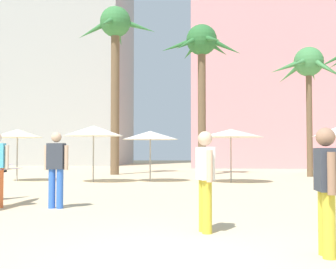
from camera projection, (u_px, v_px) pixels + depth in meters
The scene contains 12 objects.
ground at pixel (172, 257), 5.49m from camera, with size 120.00×120.00×0.00m, color beige.
hotel_pink at pixel (305, 65), 38.13m from camera, with size 19.76×9.54×17.88m, color pink.
palm_tree_far_left at pixel (308, 69), 23.23m from camera, with size 4.21×3.96×6.91m.
palm_tree_left at pixel (115, 41), 25.43m from camera, with size 4.72×4.66×9.82m.
palm_tree_center at pixel (202, 53), 24.75m from camera, with size 4.67×4.39×8.57m.
cafe_umbrella_0 at pixel (150, 135), 19.32m from camera, with size 2.50×2.50×2.24m.
cafe_umbrella_3 at pixel (231, 133), 18.65m from camera, with size 2.79×2.79×2.29m.
cafe_umbrella_4 at pixel (94, 131), 18.90m from camera, with size 2.57×2.57×2.46m.
cafe_umbrella_5 at pixel (17, 133), 19.58m from camera, with size 2.21×2.21×2.34m.
person_mid_left at pixel (205, 177), 7.16m from camera, with size 0.33×0.60×1.66m.
person_mid_right at pixel (56, 166), 10.20m from camera, with size 0.61×0.26×1.78m.
person_mid_center at pixel (326, 186), 5.51m from camera, with size 0.24×0.60×1.63m.
Camera 1 is at (0.43, -5.53, 1.33)m, focal length 46.58 mm.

